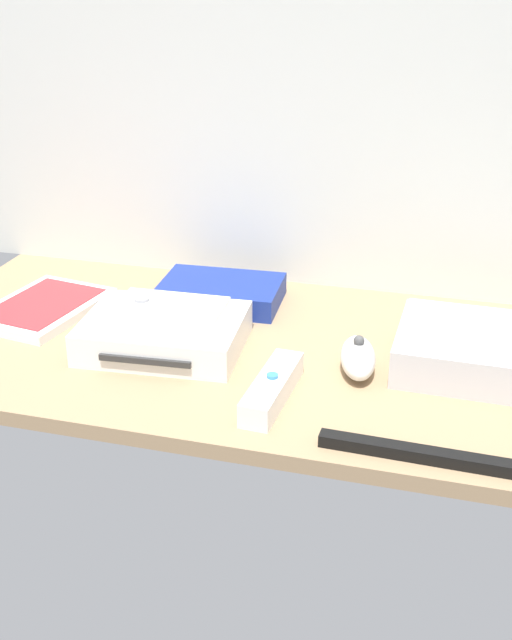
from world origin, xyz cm
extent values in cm
cube|color=#9E7F5B|center=(0.00, 0.00, -1.00)|extent=(100.00, 48.00, 2.00)
cube|color=silver|center=(0.00, 24.60, 32.00)|extent=(110.00, 1.20, 64.00)
cube|color=white|center=(-11.86, -3.50, 2.20)|extent=(22.13, 17.52, 4.40)
cube|color=#2D2D2D|center=(-11.25, -11.68, 2.20)|extent=(12.01, 1.49, 0.80)
cube|color=silver|center=(27.29, 1.52, 2.50)|extent=(17.37, 17.37, 5.00)
cube|color=silver|center=(27.29, 1.52, 5.15)|extent=(16.68, 16.68, 0.30)
cube|color=white|center=(-33.50, 2.63, 0.70)|extent=(16.43, 20.91, 1.40)
cube|color=#B72D33|center=(-33.50, 2.63, 1.48)|extent=(13.59, 17.90, 0.16)
cube|color=navy|center=(-9.08, 12.97, 1.70)|extent=(18.60, 12.92, 3.40)
cube|color=#19D833|center=(-8.75, 6.78, 1.70)|extent=(8.01, 0.82, 0.60)
cube|color=white|center=(5.58, -12.96, 1.50)|extent=(4.44, 14.98, 3.00)
cylinder|color=#387FDB|center=(5.58, -12.96, 3.20)|extent=(1.40, 1.40, 0.40)
ellipsoid|color=white|center=(14.34, -3.36, 2.00)|extent=(6.32, 10.68, 4.00)
sphere|color=#4C4C4C|center=(14.34, -3.36, 4.40)|extent=(1.40, 1.40, 1.40)
cube|color=white|center=(-10.98, -2.98, 5.40)|extent=(14.68, 8.51, 2.00)
cylinder|color=#99999E|center=(-14.98, -3.12, 6.60)|extent=(2.07, 2.07, 0.40)
cube|color=black|center=(24.86, -20.94, 0.70)|extent=(24.04, 2.48, 1.40)
camera|label=1|loc=(25.52, -92.82, 48.67)|focal=44.60mm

